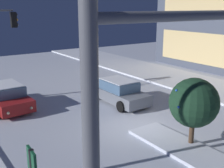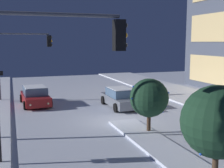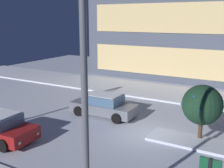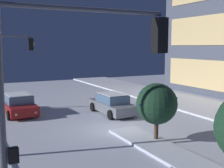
# 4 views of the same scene
# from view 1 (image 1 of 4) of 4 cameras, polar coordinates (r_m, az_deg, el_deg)

# --- Properties ---
(ground) EXTENTS (52.00, 52.00, 0.00)m
(ground) POSITION_cam_1_polar(r_m,az_deg,el_deg) (14.66, 5.03, -8.70)
(ground) COLOR silver
(median_strip) EXTENTS (9.00, 1.80, 0.14)m
(median_strip) POSITION_cam_1_polar(r_m,az_deg,el_deg) (11.94, 20.87, -15.28)
(median_strip) COLOR silver
(median_strip) RESTS_ON ground
(car_near) EXTENTS (4.63, 2.28, 1.49)m
(car_near) POSITION_cam_1_polar(r_m,az_deg,el_deg) (18.26, -20.34, -2.36)
(car_near) COLOR maroon
(car_near) RESTS_ON ground
(car_far) EXTENTS (4.54, 2.05, 1.49)m
(car_far) POSITION_cam_1_polar(r_m,az_deg,el_deg) (18.09, 1.29, -1.54)
(car_far) COLOR slate
(car_far) RESTS_ON ground
(traffic_light_corner_near_right) EXTENTS (0.32, 4.72, 6.02)m
(traffic_light_corner_near_right) POSITION_cam_1_polar(r_m,az_deg,el_deg) (4.29, 17.49, -10.01)
(traffic_light_corner_near_right) COLOR #565960
(traffic_light_corner_near_right) RESTS_ON ground
(decorated_tree_left_of_median) EXTENTS (2.17, 2.18, 3.05)m
(decorated_tree_left_of_median) POSITION_cam_1_polar(r_m,az_deg,el_deg) (12.62, 16.00, -3.63)
(decorated_tree_left_of_median) COLOR #473323
(decorated_tree_left_of_median) RESTS_ON ground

